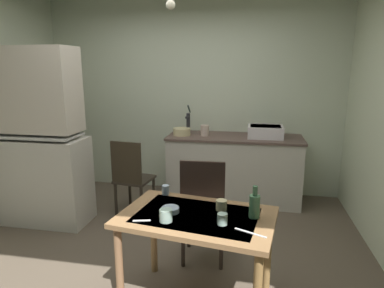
% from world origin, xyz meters
% --- Properties ---
extents(ground_plane, '(5.09, 5.09, 0.00)m').
position_xyz_m(ground_plane, '(0.00, 0.00, 0.00)').
color(ground_plane, brown).
extents(wall_back, '(4.19, 0.10, 2.67)m').
position_xyz_m(wall_back, '(0.00, 1.89, 1.34)').
color(wall_back, beige).
rests_on(wall_back, ground).
extents(hutch_cabinet, '(1.06, 0.47, 1.97)m').
position_xyz_m(hutch_cabinet, '(-1.49, 0.48, 0.92)').
color(hutch_cabinet, beige).
rests_on(hutch_cabinet, ground).
extents(counter_cabinet, '(1.74, 0.64, 0.87)m').
position_xyz_m(counter_cabinet, '(0.63, 1.52, 0.44)').
color(counter_cabinet, beige).
rests_on(counter_cabinet, ground).
extents(sink_basin, '(0.44, 0.34, 0.15)m').
position_xyz_m(sink_basin, '(1.01, 1.52, 0.95)').
color(sink_basin, silver).
rests_on(sink_basin, counter_cabinet).
extents(hand_pump, '(0.05, 0.27, 0.39)m').
position_xyz_m(hand_pump, '(-0.00, 1.57, 1.04)').
color(hand_pump, '#232328').
rests_on(hand_pump, counter_cabinet).
extents(mixing_bowl_counter, '(0.23, 0.23, 0.09)m').
position_xyz_m(mixing_bowl_counter, '(-0.07, 1.47, 0.92)').
color(mixing_bowl_counter, beige).
rests_on(mixing_bowl_counter, counter_cabinet).
extents(stoneware_crock, '(0.11, 0.11, 0.14)m').
position_xyz_m(stoneware_crock, '(0.24, 1.50, 0.94)').
color(stoneware_crock, beige).
rests_on(stoneware_crock, counter_cabinet).
extents(dining_table, '(1.18, 0.83, 0.73)m').
position_xyz_m(dining_table, '(0.49, -0.59, 0.62)').
color(dining_table, '#956C44').
rests_on(dining_table, ground).
extents(chair_far_side, '(0.42, 0.42, 0.99)m').
position_xyz_m(chair_far_side, '(0.45, -0.03, 0.52)').
color(chair_far_side, '#322821').
rests_on(chair_far_side, ground).
extents(chair_by_counter, '(0.45, 0.45, 0.93)m').
position_xyz_m(chair_by_counter, '(-0.54, 0.81, 0.49)').
color(chair_by_counter, '#2E271E').
rests_on(chair_by_counter, ground).
extents(serving_bowl_wide, '(0.13, 0.13, 0.04)m').
position_xyz_m(serving_bowl_wide, '(0.29, -0.58, 0.75)').
color(serving_bowl_wide, '#9EB2C6').
rests_on(serving_bowl_wide, dining_table).
extents(teacup_cream, '(0.06, 0.06, 0.08)m').
position_xyz_m(teacup_cream, '(0.17, -0.25, 0.77)').
color(teacup_cream, '#9EB2C6').
rests_on(teacup_cream, dining_table).
extents(teacup_mint, '(0.09, 0.09, 0.09)m').
position_xyz_m(teacup_mint, '(0.30, -0.73, 0.77)').
color(teacup_mint, '#ADD1C1').
rests_on(teacup_mint, dining_table).
extents(mug_tall, '(0.07, 0.07, 0.08)m').
position_xyz_m(mug_tall, '(0.68, -0.70, 0.77)').
color(mug_tall, '#ADD1C1').
rests_on(mug_tall, dining_table).
extents(mug_dark, '(0.08, 0.08, 0.07)m').
position_xyz_m(mug_dark, '(0.65, -0.47, 0.77)').
color(mug_dark, beige).
rests_on(mug_dark, dining_table).
extents(glass_bottle, '(0.07, 0.07, 0.23)m').
position_xyz_m(glass_bottle, '(0.89, -0.56, 0.82)').
color(glass_bottle, '#4C7F56').
rests_on(glass_bottle, dining_table).
extents(table_knife, '(0.21, 0.10, 0.00)m').
position_xyz_m(table_knife, '(0.87, -0.80, 0.73)').
color(table_knife, silver).
rests_on(table_knife, dining_table).
extents(teaspoon_near_bowl, '(0.12, 0.05, 0.00)m').
position_xyz_m(teaspoon_near_bowl, '(0.13, -0.76, 0.73)').
color(teaspoon_near_bowl, beige).
rests_on(teaspoon_near_bowl, dining_table).
extents(pendant_bulb, '(0.08, 0.08, 0.08)m').
position_xyz_m(pendant_bulb, '(0.12, 0.18, 2.27)').
color(pendant_bulb, '#F9EFCC').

